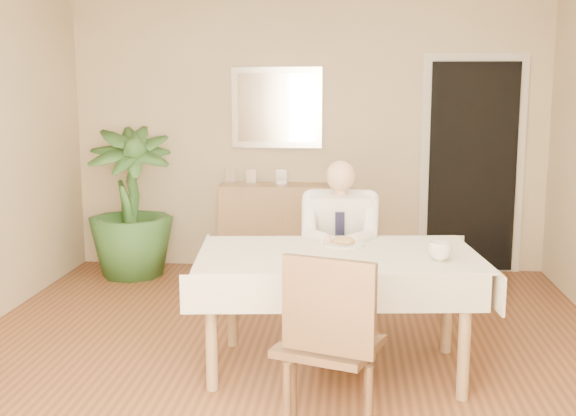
# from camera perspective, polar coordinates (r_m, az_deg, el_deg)

# --- Properties ---
(room) EXTENTS (5.00, 5.02, 2.60)m
(room) POSITION_cam_1_polar(r_m,az_deg,el_deg) (4.44, -0.40, 3.70)
(room) COLOR brown
(room) RESTS_ON ground
(window) EXTENTS (1.34, 0.04, 1.44)m
(window) POSITION_cam_1_polar(r_m,az_deg,el_deg) (1.99, -7.13, 0.52)
(window) COLOR silver
(window) RESTS_ON room
(doorway) EXTENTS (0.96, 0.07, 2.10)m
(doorway) POSITION_cam_1_polar(r_m,az_deg,el_deg) (6.99, 14.34, 3.13)
(doorway) COLOR silver
(doorway) RESTS_ON ground
(mirror) EXTENTS (0.86, 0.04, 0.76)m
(mirror) POSITION_cam_1_polar(r_m,az_deg,el_deg) (6.90, -0.91, 7.93)
(mirror) COLOR silver
(mirror) RESTS_ON room
(dining_table) EXTENTS (1.82, 1.19, 0.75)m
(dining_table) POSITION_cam_1_polar(r_m,az_deg,el_deg) (4.44, 3.96, -4.61)
(dining_table) COLOR #A47E58
(dining_table) RESTS_ON ground
(chair_far) EXTENTS (0.42, 0.42, 0.87)m
(chair_far) POSITION_cam_1_polar(r_m,az_deg,el_deg) (5.34, 4.12, -4.13)
(chair_far) COLOR #3E2A1A
(chair_far) RESTS_ON ground
(chair_near) EXTENTS (0.59, 0.60, 0.97)m
(chair_near) POSITION_cam_1_polar(r_m,az_deg,el_deg) (3.58, 3.25, -10.13)
(chair_near) COLOR #3E2A1A
(chair_near) RESTS_ON ground
(seated_man) EXTENTS (0.48, 0.72, 1.24)m
(seated_man) POSITION_cam_1_polar(r_m,az_deg,el_deg) (5.01, 4.10, -2.68)
(seated_man) COLOR white
(seated_man) RESTS_ON ground
(plate) EXTENTS (0.26, 0.26, 0.02)m
(plate) POSITION_cam_1_polar(r_m,az_deg,el_deg) (4.62, 4.43, -2.87)
(plate) COLOR white
(plate) RESTS_ON dining_table
(food) EXTENTS (0.14, 0.14, 0.06)m
(food) POSITION_cam_1_polar(r_m,az_deg,el_deg) (4.61, 4.44, -2.61)
(food) COLOR olive
(food) RESTS_ON dining_table
(knife) EXTENTS (0.01, 0.13, 0.01)m
(knife) POSITION_cam_1_polar(r_m,az_deg,el_deg) (4.56, 4.93, -2.84)
(knife) COLOR silver
(knife) RESTS_ON dining_table
(fork) EXTENTS (0.01, 0.13, 0.01)m
(fork) POSITION_cam_1_polar(r_m,az_deg,el_deg) (4.56, 3.93, -2.82)
(fork) COLOR silver
(fork) RESTS_ON dining_table
(coffee_mug) EXTENTS (0.17, 0.17, 0.11)m
(coffee_mug) POSITION_cam_1_polar(r_m,az_deg,el_deg) (4.31, 11.91, -3.35)
(coffee_mug) COLOR white
(coffee_mug) RESTS_ON dining_table
(sideboard) EXTENTS (1.06, 0.39, 0.84)m
(sideboard) POSITION_cam_1_polar(r_m,az_deg,el_deg) (6.88, -1.01, -1.57)
(sideboard) COLOR #A47E58
(sideboard) RESTS_ON ground
(photo_frame_left) EXTENTS (0.10, 0.02, 0.14)m
(photo_frame_left) POSITION_cam_1_polar(r_m,az_deg,el_deg) (6.91, -4.58, 2.56)
(photo_frame_left) COLOR silver
(photo_frame_left) RESTS_ON sideboard
(photo_frame_center) EXTENTS (0.10, 0.02, 0.14)m
(photo_frame_center) POSITION_cam_1_polar(r_m,az_deg,el_deg) (6.87, -2.93, 2.53)
(photo_frame_center) COLOR silver
(photo_frame_center) RESTS_ON sideboard
(photo_frame_right) EXTENTS (0.10, 0.02, 0.14)m
(photo_frame_right) POSITION_cam_1_polar(r_m,az_deg,el_deg) (6.82, -0.51, 2.49)
(photo_frame_right) COLOR silver
(photo_frame_right) RESTS_ON sideboard
(potted_palm) EXTENTS (0.96, 0.96, 1.38)m
(potted_palm) POSITION_cam_1_polar(r_m,az_deg,el_deg) (6.80, -12.36, 0.41)
(potted_palm) COLOR #2B5523
(potted_palm) RESTS_ON ground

